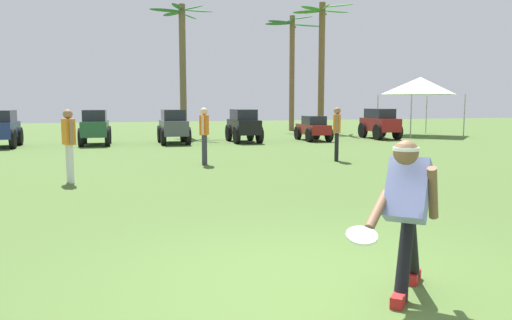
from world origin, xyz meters
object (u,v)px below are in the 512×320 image
at_px(parked_car_slot_f, 313,128).
at_px(teammate_near_sideline, 204,130).
at_px(frisbee_in_flight, 362,236).
at_px(palm_tree_right_of_centre, 292,60).
at_px(parked_car_slot_d, 173,126).
at_px(parked_car_slot_b, 2,128).
at_px(palm_tree_left_of_centre, 183,58).
at_px(teammate_midfield, 69,139).
at_px(parked_car_slot_e, 244,125).
at_px(palm_tree_far_right, 322,56).
at_px(parked_car_slot_g, 380,123).
at_px(event_tent, 420,86).
at_px(parked_car_slot_c, 95,126).
at_px(frisbee_thrower, 407,209).
at_px(teammate_deep, 337,129).

bearing_deg(parked_car_slot_f, teammate_near_sideline, -131.64).
relative_size(frisbee_in_flight, palm_tree_right_of_centre, 0.05).
height_order(parked_car_slot_f, palm_tree_right_of_centre, palm_tree_right_of_centre).
bearing_deg(teammate_near_sideline, palm_tree_right_of_centre, 60.89).
distance_m(parked_car_slot_d, parked_car_slot_f, 6.17).
distance_m(frisbee_in_flight, parked_car_slot_f, 18.53).
height_order(parked_car_slot_b, palm_tree_left_of_centre, palm_tree_left_of_centre).
distance_m(teammate_midfield, parked_car_slot_d, 10.15).
distance_m(parked_car_slot_d, parked_car_slot_e, 2.98).
xyz_separation_m(teammate_midfield, palm_tree_far_right, (12.53, 14.92, 3.32)).
height_order(frisbee_in_flight, parked_car_slot_g, parked_car_slot_g).
relative_size(teammate_near_sideline, teammate_midfield, 1.00).
bearing_deg(parked_car_slot_b, event_tent, 3.26).
bearing_deg(palm_tree_left_of_centre, parked_car_slot_g, -27.79).
height_order(frisbee_in_flight, parked_car_slot_c, parked_car_slot_c).
bearing_deg(parked_car_slot_g, parked_car_slot_e, -179.34).
height_order(parked_car_slot_b, parked_car_slot_c, same).
height_order(palm_tree_right_of_centre, palm_tree_far_right, palm_tree_far_right).
relative_size(teammate_near_sideline, parked_car_slot_d, 0.66).
relative_size(frisbee_in_flight, parked_car_slot_e, 0.13).
xyz_separation_m(palm_tree_left_of_centre, event_tent, (11.58, -3.12, -1.33)).
height_order(parked_car_slot_e, event_tent, event_tent).
bearing_deg(parked_car_slot_f, parked_car_slot_c, 176.73).
xyz_separation_m(parked_car_slot_d, palm_tree_left_of_centre, (1.11, 4.40, 3.12)).
bearing_deg(teammate_midfield, parked_car_slot_c, 87.78).
bearing_deg(palm_tree_right_of_centre, teammate_midfield, -124.27).
relative_size(frisbee_thrower, event_tent, 0.44).
height_order(parked_car_slot_d, palm_tree_right_of_centre, palm_tree_right_of_centre).
relative_size(palm_tree_left_of_centre, palm_tree_far_right, 0.90).
bearing_deg(frisbee_thrower, parked_car_slot_b, 109.79).
xyz_separation_m(parked_car_slot_c, event_tent, (15.78, 1.00, 1.78)).
distance_m(teammate_near_sideline, parked_car_slot_f, 9.49).
distance_m(frisbee_in_flight, event_tent, 23.15).
xyz_separation_m(parked_car_slot_e, palm_tree_far_right, (6.10, 5.54, 3.52)).
height_order(parked_car_slot_e, palm_tree_right_of_centre, palm_tree_right_of_centre).
xyz_separation_m(frisbee_thrower, event_tent, (12.95, 18.32, 1.74)).
relative_size(parked_car_slot_c, event_tent, 0.75).
bearing_deg(parked_car_slot_e, parked_car_slot_d, 176.98).
bearing_deg(teammate_midfield, frisbee_in_flight, -71.78).
height_order(teammate_midfield, parked_car_slot_f, teammate_midfield).
distance_m(palm_tree_left_of_centre, event_tent, 12.06).
bearing_deg(teammate_deep, palm_tree_far_right, 67.57).
bearing_deg(event_tent, parked_car_slot_d, -174.25).
bearing_deg(teammate_near_sideline, frisbee_in_flight, -94.24).
xyz_separation_m(teammate_deep, parked_car_slot_g, (5.89, 7.51, -0.20)).
height_order(teammate_deep, parked_car_slot_c, teammate_deep).
bearing_deg(teammate_midfield, teammate_near_sideline, 33.50).
xyz_separation_m(parked_car_slot_c, palm_tree_left_of_centre, (4.20, 4.11, 3.12)).
relative_size(parked_car_slot_c, palm_tree_far_right, 0.33).
distance_m(teammate_near_sideline, teammate_deep, 3.86).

